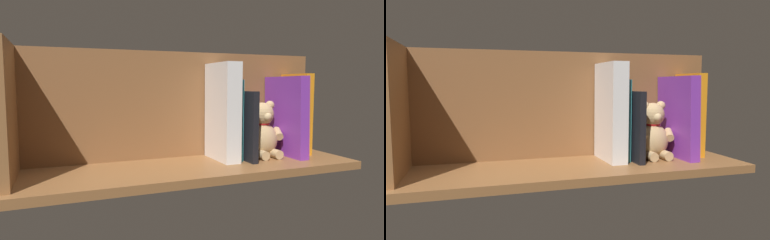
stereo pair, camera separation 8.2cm
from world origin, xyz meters
The scene contains 10 objects.
ground_plane centered at (0.00, 0.00, -1.10)cm, with size 92.36×28.00×2.20cm, color brown.
shelf_back_panel centered at (0.00, -11.75, 15.65)cm, with size 92.36×1.50×31.31cm, color brown.
shelf_side_divider centered at (44.18, 0.00, 15.65)cm, with size 2.40×22.00×31.31cm, color brown.
book_0 centered at (-37.49, -4.25, 12.53)cm, with size 2.86×12.69×25.05cm, color orange.
book_1 centered at (-34.62, -4.54, 9.44)cm, with size 1.57×12.11×18.87cm, color yellow.
book_2 centered at (-31.62, -1.67, 12.09)cm, with size 3.15×17.86×24.18cm, color purple.
teddy_bear centered at (-23.80, -2.46, 7.42)cm, with size 13.68×10.79×16.85cm.
book_3 centered at (-16.37, -2.28, 9.93)cm, with size 1.70×16.64×19.86cm, color black.
book_4 centered at (-14.23, -4.36, 11.54)cm, with size 1.27×12.47×23.08cm, color teal.
dictionary_thick_white centered at (-10.66, -3.16, 13.93)cm, with size 4.57×14.68×27.85cm, color white.
Camera 1 is at (34.38, 86.30, 21.52)cm, focal length 32.56 mm.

